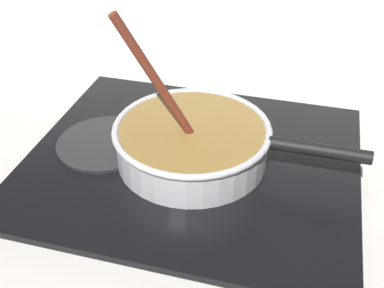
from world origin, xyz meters
The scene contains 5 objects.
ground centered at (0.00, 0.00, -0.02)m, with size 2.40×1.60×0.04m, color beige.
hob_plate centered at (0.05, 0.14, 0.01)m, with size 0.56×0.48×0.01m, color black.
burner_ring centered at (0.05, 0.14, 0.02)m, with size 0.17×0.17×0.01m, color #592D0C.
spare_burner centered at (-0.11, 0.14, 0.01)m, with size 0.17×0.17×0.01m, color #262628.
cooking_pan centered at (0.05, 0.14, 0.05)m, with size 0.42×0.26×0.27m.
Camera 1 is at (0.22, -0.50, 0.51)m, focal length 44.84 mm.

